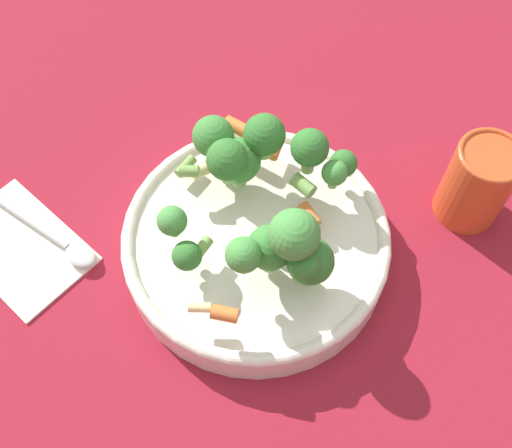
% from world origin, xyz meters
% --- Properties ---
extents(ground_plane, '(3.00, 3.00, 0.00)m').
position_xyz_m(ground_plane, '(0.00, 0.00, 0.00)').
color(ground_plane, maroon).
extents(bowl, '(0.28, 0.28, 0.05)m').
position_xyz_m(bowl, '(0.00, 0.00, 0.02)').
color(bowl, silver).
rests_on(bowl, ground_plane).
extents(pasta_salad, '(0.23, 0.21, 0.10)m').
position_xyz_m(pasta_salad, '(-0.01, -0.01, 0.10)').
color(pasta_salad, '#8CB766').
rests_on(pasta_salad, bowl).
extents(cup, '(0.07, 0.07, 0.10)m').
position_xyz_m(cup, '(-0.23, 0.09, 0.05)').
color(cup, '#CC4C23').
rests_on(cup, ground_plane).
extents(napkin, '(0.13, 0.17, 0.01)m').
position_xyz_m(napkin, '(0.21, -0.15, 0.00)').
color(napkin, white).
rests_on(napkin, ground_plane).
extents(spoon, '(0.08, 0.17, 0.01)m').
position_xyz_m(spoon, '(0.17, -0.13, 0.01)').
color(spoon, silver).
rests_on(spoon, napkin).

